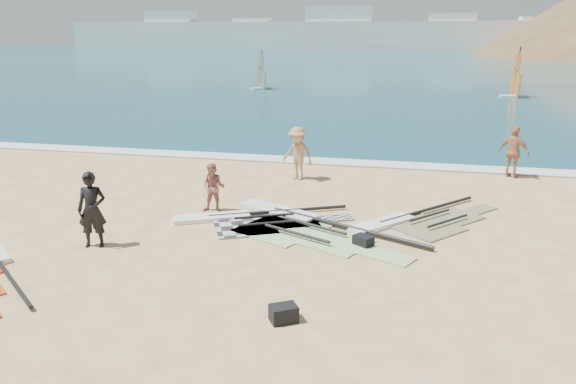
% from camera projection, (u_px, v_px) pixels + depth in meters
% --- Properties ---
extents(ground, '(300.00, 300.00, 0.00)m').
position_uv_depth(ground, '(310.00, 289.00, 12.25)').
color(ground, '#E0C083').
rests_on(ground, ground).
extents(sea, '(300.00, 240.00, 0.06)m').
position_uv_depth(sea, '(411.00, 54.00, 135.96)').
color(sea, navy).
rests_on(sea, ground).
extents(surf_line, '(300.00, 1.20, 0.04)m').
position_uv_depth(surf_line, '(364.00, 164.00, 23.77)').
color(surf_line, white).
rests_on(surf_line, ground).
extents(far_town, '(160.00, 8.00, 12.00)m').
position_uv_depth(far_town, '(355.00, 35.00, 154.94)').
color(far_town, white).
rests_on(far_town, ground).
extents(rig_grey, '(5.33, 3.52, 0.20)m').
position_uv_depth(rig_grey, '(249.00, 220.00, 16.58)').
color(rig_grey, '#27272A').
rests_on(rig_grey, ground).
extents(rig_green, '(6.07, 4.36, 0.21)m').
position_uv_depth(rig_green, '(301.00, 225.00, 16.17)').
color(rig_green, '#75CC35').
rests_on(rig_green, ground).
extents(rig_orange, '(4.43, 4.37, 0.20)m').
position_uv_depth(rig_orange, '(418.00, 221.00, 16.49)').
color(rig_orange, orange).
rests_on(rig_orange, ground).
extents(gear_bag_near, '(0.64, 0.59, 0.33)m').
position_uv_depth(gear_bag_near, '(284.00, 313.00, 10.85)').
color(gear_bag_near, black).
rests_on(gear_bag_near, ground).
extents(gear_bag_far, '(0.60, 0.57, 0.30)m').
position_uv_depth(gear_bag_far, '(363.00, 241.00, 14.64)').
color(gear_bag_far, black).
rests_on(gear_bag_far, ground).
extents(person_wetsuit, '(0.83, 0.66, 2.00)m').
position_uv_depth(person_wetsuit, '(92.00, 210.00, 14.42)').
color(person_wetsuit, black).
rests_on(person_wetsuit, ground).
extents(beachgoer_left, '(0.78, 0.62, 1.53)m').
position_uv_depth(beachgoer_left, '(213.00, 188.00, 17.31)').
color(beachgoer_left, '#AB6658').
rests_on(beachgoer_left, ground).
extents(beachgoer_mid, '(1.49, 1.19, 2.01)m').
position_uv_depth(beachgoer_mid, '(298.00, 153.00, 21.06)').
color(beachgoer_mid, tan).
rests_on(beachgoer_mid, ground).
extents(beachgoer_back, '(1.25, 1.03, 1.99)m').
position_uv_depth(beachgoer_back, '(514.00, 152.00, 21.35)').
color(beachgoer_back, '#BA7A56').
rests_on(beachgoer_back, ground).
extents(windsurfer_left, '(2.00, 2.05, 3.76)m').
position_uv_depth(windsurfer_left, '(261.00, 77.00, 54.21)').
color(windsurfer_left, white).
rests_on(windsurfer_left, ground).
extents(windsurfer_centre, '(2.39, 2.83, 4.25)m').
position_uv_depth(windsurfer_centre, '(516.00, 82.00, 47.53)').
color(windsurfer_centre, white).
rests_on(windsurfer_centre, ground).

